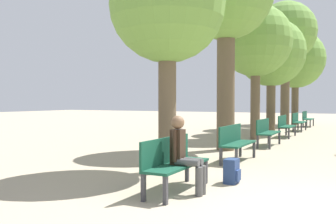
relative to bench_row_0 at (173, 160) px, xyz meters
name	(u,v)px	position (x,y,z in m)	size (l,w,h in m)	color
ground_plane	(319,215)	(2.23, -0.29, -0.50)	(80.00, 80.00, 0.00)	tan
bench_row_0	(173,160)	(0.00, 0.00, 0.00)	(0.45, 1.61, 0.86)	#144733
bench_row_1	(235,140)	(0.00, 3.35, 0.00)	(0.45, 1.61, 0.86)	#144733
bench_row_2	(266,130)	(0.00, 6.70, 0.00)	(0.45, 1.61, 0.86)	#144733
bench_row_3	(285,124)	(0.00, 10.06, 0.00)	(0.45, 1.61, 0.86)	#144733
bench_row_4	(298,120)	(0.00, 13.41, 0.00)	(0.45, 1.61, 0.86)	#144733
bench_row_5	(307,118)	(0.00, 16.76, 0.00)	(0.45, 1.61, 0.86)	#144733
tree_row_0	(167,7)	(-0.86, 1.46, 2.86)	(2.37, 2.37, 4.60)	brown
tree_row_2	(256,42)	(-0.86, 8.65, 3.16)	(2.70, 2.70, 5.06)	brown
tree_row_3	(271,53)	(-0.86, 11.40, 3.04)	(2.98, 2.98, 5.07)	brown
tree_row_4	(286,33)	(-0.86, 14.84, 4.45)	(3.16, 3.16, 6.61)	brown
tree_row_5	(295,60)	(-0.86, 18.19, 3.41)	(3.47, 3.47, 5.68)	brown
person_seated	(184,152)	(0.22, -0.04, 0.15)	(0.56, 0.32, 1.22)	#4C4C4C
backpack	(232,171)	(0.67, 0.99, -0.29)	(0.25, 0.30, 0.43)	navy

